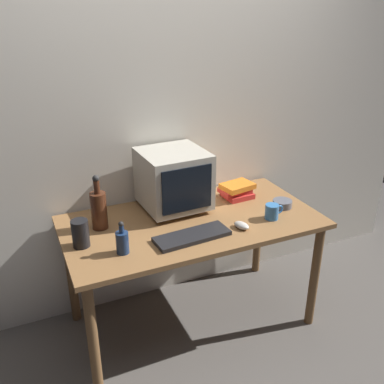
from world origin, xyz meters
TOP-DOWN VIEW (x-y plane):
  - ground_plane at (0.00, 0.00)m, footprint 6.00×6.00m
  - back_wall at (0.00, 0.45)m, footprint 4.00×0.08m
  - desk at (0.00, 0.00)m, footprint 1.51×0.78m
  - crt_monitor at (-0.04, 0.19)m, footprint 0.40×0.40m
  - keyboard at (-0.09, -0.20)m, footprint 0.43×0.18m
  - computer_mouse at (0.21, -0.21)m, footprint 0.09×0.11m
  - bottle_tall at (-0.52, 0.12)m, footprint 0.09×0.09m
  - bottle_short at (-0.47, -0.19)m, footprint 0.07×0.07m
  - book_stack at (0.40, 0.17)m, footprint 0.23×0.18m
  - mug at (0.44, -0.18)m, footprint 0.12×0.08m
  - cd_spindle at (0.59, -0.07)m, footprint 0.12×0.12m
  - metal_canister at (-0.65, -0.03)m, footprint 0.09×0.09m

SIDE VIEW (x-z plane):
  - ground_plane at x=0.00m, z-range 0.00..0.00m
  - desk at x=0.00m, z-range 0.28..1.03m
  - keyboard at x=-0.09m, z-range 0.75..0.77m
  - computer_mouse at x=0.21m, z-range 0.75..0.78m
  - cd_spindle at x=0.59m, z-range 0.75..0.79m
  - mug at x=0.44m, z-range 0.75..0.84m
  - book_stack at x=0.40m, z-range 0.75..0.85m
  - bottle_short at x=-0.47m, z-range 0.72..0.90m
  - metal_canister at x=-0.65m, z-range 0.75..0.90m
  - bottle_tall at x=-0.52m, z-range 0.71..1.03m
  - crt_monitor at x=-0.04m, z-range 0.76..1.13m
  - back_wall at x=0.00m, z-range 0.00..2.50m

